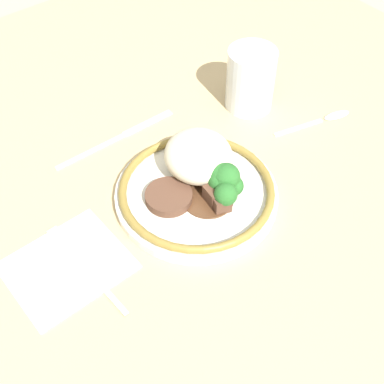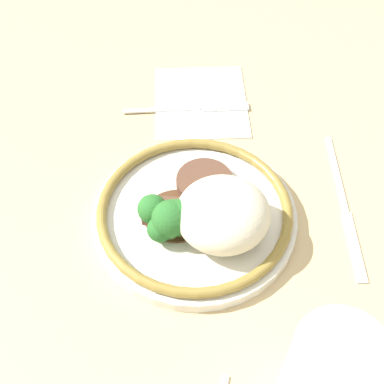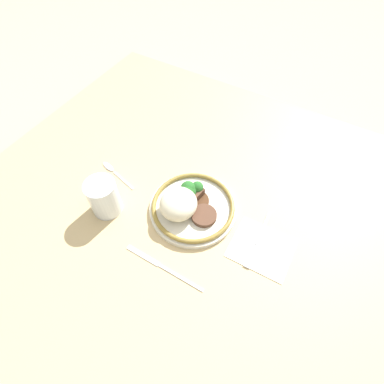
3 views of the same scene
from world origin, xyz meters
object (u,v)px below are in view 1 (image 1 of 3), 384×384
(plate, at_px, (199,182))
(spoon, at_px, (327,118))
(knife, at_px, (121,137))
(juice_glass, at_px, (250,82))
(fork, at_px, (79,261))

(plate, xyz_separation_m, spoon, (0.28, -0.00, -0.02))
(knife, height_order, spoon, spoon)
(plate, xyz_separation_m, juice_glass, (0.20, 0.11, 0.02))
(spoon, bearing_deg, juice_glass, 139.08)
(fork, bearing_deg, juice_glass, -78.18)
(knife, xyz_separation_m, spoon, (0.30, -0.18, 0.00))
(plate, relative_size, fork, 1.35)
(plate, distance_m, knife, 0.18)
(juice_glass, bearing_deg, fork, -165.49)
(knife, bearing_deg, plate, -82.02)
(spoon, bearing_deg, knife, 163.15)
(juice_glass, relative_size, knife, 0.48)
(plate, bearing_deg, juice_glass, 28.77)
(plate, height_order, fork, plate)
(juice_glass, height_order, fork, juice_glass)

